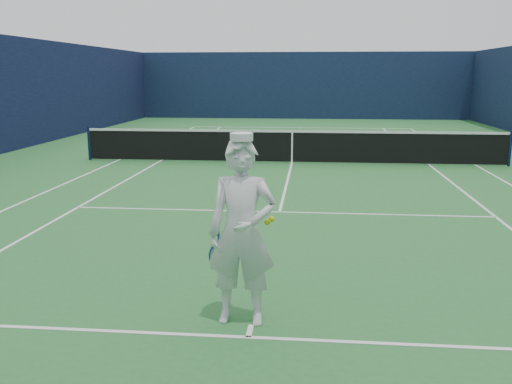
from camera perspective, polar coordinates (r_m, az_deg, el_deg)
ground at (r=17.50m, az=3.61°, el=2.91°), size 80.00×80.00×0.00m
court_markings at (r=17.50m, az=3.61°, el=2.92°), size 11.03×23.83×0.01m
windscreen_fence at (r=17.31m, az=3.69°, el=9.47°), size 20.12×36.12×4.00m
tennis_net at (r=17.43m, az=3.63°, el=4.71°), size 12.88×0.09×1.07m
tennis_player at (r=6.08m, az=-1.41°, el=-4.04°), size 0.79×0.50×2.07m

